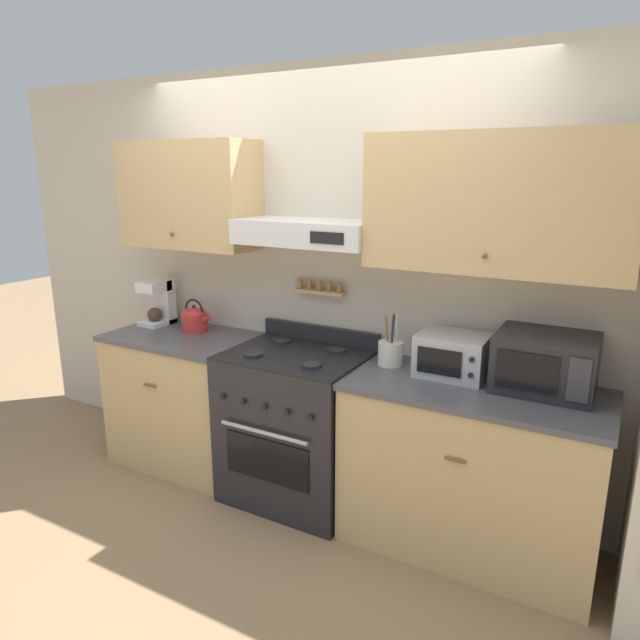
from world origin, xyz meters
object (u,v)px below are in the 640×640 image
(stove_range, at_px, (296,425))
(toaster_oven, at_px, (453,355))
(coffee_maker, at_px, (159,302))
(tea_kettle, at_px, (195,319))
(microwave, at_px, (546,362))
(utensil_crock, at_px, (391,352))

(stove_range, relative_size, toaster_oven, 2.85)
(coffee_maker, bearing_deg, tea_kettle, -5.05)
(stove_range, height_order, tea_kettle, tea_kettle)
(tea_kettle, xyz_separation_m, coffee_maker, (-0.35, 0.03, 0.07))
(stove_range, xyz_separation_m, toaster_oven, (0.88, 0.13, 0.55))
(tea_kettle, bearing_deg, microwave, 0.46)
(utensil_crock, bearing_deg, toaster_oven, -0.29)
(tea_kettle, bearing_deg, stove_range, -8.41)
(coffee_maker, xyz_separation_m, toaster_oven, (2.10, -0.03, -0.05))
(tea_kettle, distance_m, toaster_oven, 1.75)
(stove_range, distance_m, utensil_crock, 0.75)
(stove_range, xyz_separation_m, tea_kettle, (-0.87, 0.13, 0.52))
(microwave, xyz_separation_m, toaster_oven, (-0.45, -0.02, -0.03))
(stove_range, bearing_deg, utensil_crock, 13.40)
(stove_range, bearing_deg, microwave, 6.24)
(coffee_maker, xyz_separation_m, utensil_crock, (1.75, -0.03, -0.09))
(coffee_maker, height_order, toaster_oven, coffee_maker)
(toaster_oven, bearing_deg, utensil_crock, 179.71)
(utensil_crock, xyz_separation_m, toaster_oven, (0.35, -0.00, 0.04))
(utensil_crock, bearing_deg, coffee_maker, 179.00)
(coffee_maker, distance_m, microwave, 2.55)
(microwave, bearing_deg, stove_range, -173.76)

